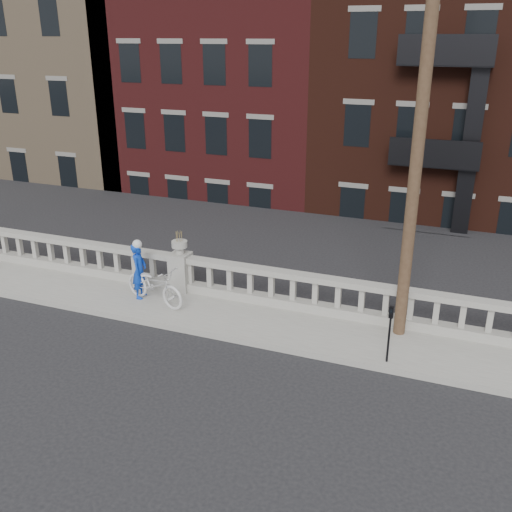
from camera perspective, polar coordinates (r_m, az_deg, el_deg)
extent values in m
plane|color=black|center=(13.73, -15.29, -10.21)|extent=(120.00, 120.00, 0.00)
cube|color=gray|center=(15.86, -9.04, -4.86)|extent=(32.00, 2.20, 0.15)
cube|color=gray|center=(16.52, -7.45, -2.90)|extent=(28.00, 0.34, 0.25)
cube|color=gray|center=(16.20, -7.59, -0.23)|extent=(28.00, 0.34, 0.16)
cube|color=gray|center=(16.35, -7.52, -1.54)|extent=(0.55, 0.55, 1.10)
cylinder|color=gray|center=(16.12, -7.63, 0.59)|extent=(0.24, 0.24, 0.20)
cylinder|color=gray|center=(16.05, -7.66, 1.19)|extent=(0.44, 0.44, 0.18)
cube|color=#605E59|center=(18.06, -6.51, -10.31)|extent=(36.00, 0.50, 5.15)
cube|color=black|center=(37.96, 8.77, 2.25)|extent=(80.00, 44.00, 0.50)
cube|color=#595651|center=(22.36, -6.15, -5.38)|extent=(16.00, 7.00, 4.00)
cube|color=#8B755A|center=(38.83, -18.69, 17.33)|extent=(18.00, 16.00, 20.00)
cube|color=#4C1516|center=(31.70, -0.21, 12.26)|extent=(10.00, 14.00, 14.00)
cube|color=black|center=(29.51, 18.62, 11.97)|extent=(10.00, 14.00, 15.50)
cylinder|color=#422D1E|center=(13.00, 16.08, 12.32)|extent=(0.28, 0.28, 10.00)
cylinder|color=black|center=(13.06, 13.12, -8.16)|extent=(0.05, 0.05, 1.10)
cube|color=black|center=(12.74, 13.38, -5.50)|extent=(0.10, 0.08, 0.26)
cube|color=black|center=(12.68, 13.36, -5.42)|extent=(0.06, 0.01, 0.08)
imported|color=silver|center=(15.65, -10.11, -2.85)|extent=(2.15, 1.22, 1.07)
imported|color=#0C38BC|center=(15.98, -11.60, -1.44)|extent=(0.49, 0.64, 1.58)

